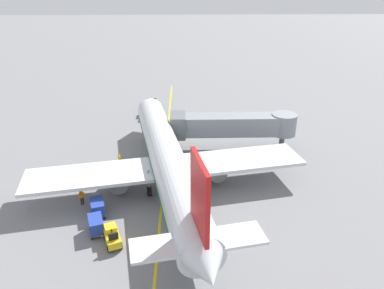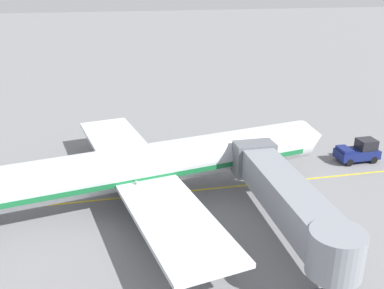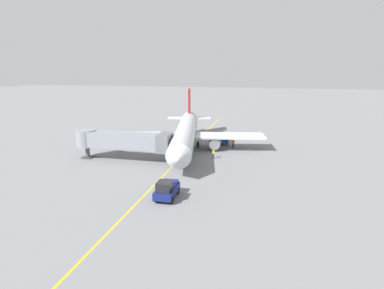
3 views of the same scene
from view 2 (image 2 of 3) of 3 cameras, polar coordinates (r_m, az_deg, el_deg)
name	(u,v)px [view 2 (image 2 of 3)]	position (r m, az deg, el deg)	size (l,w,h in m)	color
ground_plane	(157,194)	(39.84, -4.57, -6.54)	(400.00, 400.00, 0.00)	slate
gate_lead_in_line	(157,194)	(39.84, -4.57, -6.53)	(0.24, 80.00, 0.01)	gold
parked_airliner	(148,166)	(37.82, -5.82, -2.81)	(30.44, 37.16, 10.63)	silver
jet_bridge	(288,198)	(32.64, 12.54, -6.93)	(16.84, 3.50, 4.98)	gray
pushback_tractor	(358,151)	(49.32, 21.07, -0.85)	(2.31, 4.46, 2.40)	navy
baggage_tug_lead	(41,179)	(43.31, -19.27, -4.30)	(2.02, 2.76, 1.62)	gold
baggage_cart_front	(86,164)	(44.77, -13.73, -2.46)	(1.93, 2.97, 1.58)	#4C4C51
baggage_cart_second_in_train	(58,168)	(44.58, -17.24, -2.95)	(1.93, 2.97, 1.58)	#4C4C51
ground_crew_wing_walker	(104,154)	(46.57, -11.45, -1.29)	(0.64, 0.49, 1.69)	#232328
ground_crew_loader	(187,157)	(44.96, -0.68, -1.68)	(0.44, 0.67, 1.69)	#232328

